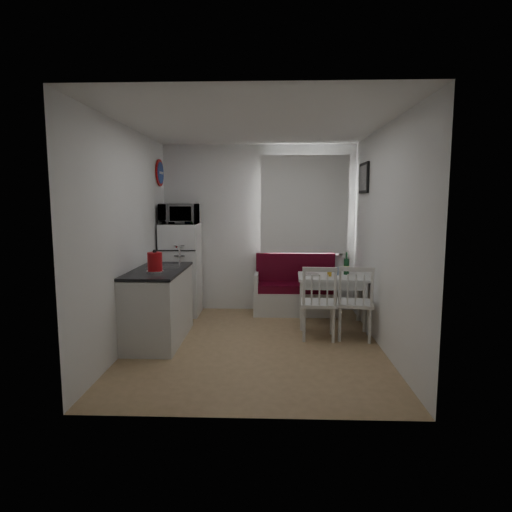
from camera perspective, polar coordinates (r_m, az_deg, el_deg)
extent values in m
cube|color=#9C7D53|center=(5.28, -0.15, -11.81)|extent=(3.00, 3.50, 0.02)
cube|color=white|center=(5.06, -0.16, 17.20)|extent=(3.00, 3.50, 0.02)
cube|color=white|center=(6.75, 0.42, 3.67)|extent=(3.00, 0.02, 2.60)
cube|color=white|center=(3.27, -1.33, -0.30)|extent=(3.00, 0.02, 2.60)
cube|color=white|center=(5.28, -16.66, 2.33)|extent=(0.02, 3.50, 2.60)
cube|color=white|center=(5.17, 16.70, 2.23)|extent=(0.02, 3.50, 2.60)
cube|color=silver|center=(6.72, 6.42, 6.39)|extent=(1.22, 0.06, 1.47)
cube|color=white|center=(6.65, 6.47, 6.81)|extent=(1.35, 0.02, 1.50)
cube|color=silver|center=(5.48, -12.82, -6.61)|extent=(0.60, 1.30, 0.86)
cube|color=black|center=(5.39, -12.96, -1.90)|extent=(0.62, 1.32, 0.03)
cube|color=#99999E|center=(5.63, -12.10, -1.85)|extent=(0.40, 0.40, 0.10)
cylinder|color=silver|center=(5.74, -10.16, 0.19)|extent=(0.02, 0.02, 0.26)
cylinder|color=navy|center=(6.66, -12.64, 10.77)|extent=(0.03, 0.40, 0.40)
cube|color=black|center=(6.23, 14.16, 10.05)|extent=(0.04, 0.52, 0.42)
cube|color=silver|center=(6.66, 5.29, -6.18)|extent=(1.29, 0.49, 0.36)
cube|color=#550619|center=(6.61, 5.31, -4.18)|extent=(1.23, 0.46, 0.12)
cube|color=#550619|center=(6.74, 5.25, -1.55)|extent=(1.23, 0.10, 0.46)
cube|color=silver|center=(6.02, 10.16, -2.76)|extent=(0.97, 0.70, 0.04)
cube|color=silver|center=(6.03, 10.15, -3.47)|extent=(0.87, 0.60, 0.11)
cylinder|color=silver|center=(6.09, 10.09, -6.04)|extent=(0.06, 0.06, 0.67)
cube|color=silver|center=(5.48, 8.34, -6.25)|extent=(0.47, 0.45, 0.04)
cube|color=silver|center=(5.25, 8.62, -4.06)|extent=(0.42, 0.07, 0.46)
cube|color=silver|center=(5.55, 13.05, -6.16)|extent=(0.51, 0.49, 0.04)
cube|color=silver|center=(5.32, 13.52, -3.98)|extent=(0.42, 0.11, 0.47)
cube|color=white|center=(6.61, -9.96, -1.79)|extent=(0.56, 0.56, 1.39)
imported|color=white|center=(6.48, -10.22, 5.55)|extent=(0.55, 0.37, 0.30)
cylinder|color=#B70E14|center=(5.07, -13.34, -0.79)|extent=(0.20, 0.20, 0.27)
cylinder|color=gold|center=(5.95, 9.77, -2.19)|extent=(0.06, 0.06, 0.10)
cylinder|color=#6E8CBC|center=(6.07, 10.86, -2.00)|extent=(0.07, 0.07, 0.11)
cylinder|color=white|center=(6.00, 7.30, -2.47)|extent=(0.23, 0.23, 0.02)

